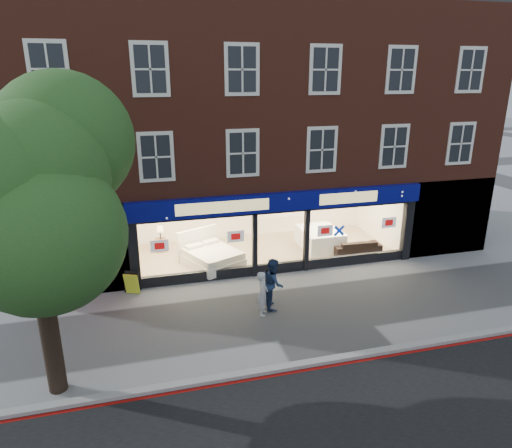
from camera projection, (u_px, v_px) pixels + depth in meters
name	position (u px, v px, depth m)	size (l,w,h in m)	color
ground	(309.00, 309.00, 15.22)	(120.00, 120.00, 0.00)	gray
kerb_line	(350.00, 363.00, 12.37)	(60.00, 0.10, 0.01)	#8C0A07
kerb_stone	(347.00, 357.00, 12.54)	(60.00, 0.25, 0.12)	gray
showroom_floor	(265.00, 251.00, 20.02)	(11.00, 4.50, 0.10)	tan
building	(255.00, 93.00, 19.48)	(19.00, 8.26, 10.30)	maroon
street_tree	(24.00, 197.00, 9.78)	(4.00, 3.20, 6.60)	black
display_bed	(211.00, 256.00, 18.41)	(2.62, 2.82, 1.28)	white
bedside_table	(161.00, 245.00, 19.85)	(0.45, 0.45, 0.55)	brown
mattress_stack	(320.00, 238.00, 20.24)	(1.65, 2.09, 0.82)	white
sofa	(356.00, 247.00, 19.58)	(2.06, 0.81, 0.60)	black
a_board	(132.00, 283.00, 16.17)	(0.53, 0.34, 0.81)	#C8D225
pedestrian_grey	(263.00, 293.00, 14.67)	(0.54, 0.36, 1.49)	#AAAEB2
pedestrian_blue	(273.00, 283.00, 15.10)	(0.84, 0.66, 1.73)	#1B2C4D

